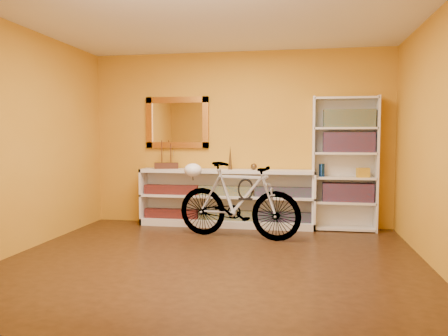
% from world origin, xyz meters
% --- Properties ---
extents(floor, '(4.50, 4.00, 0.01)m').
position_xyz_m(floor, '(0.00, 0.00, -0.01)').
color(floor, black).
rests_on(floor, ground).
extents(ceiling, '(4.50, 4.00, 0.01)m').
position_xyz_m(ceiling, '(0.00, 0.00, 2.60)').
color(ceiling, silver).
rests_on(ceiling, ground).
extents(back_wall, '(4.50, 0.01, 2.60)m').
position_xyz_m(back_wall, '(0.00, 2.00, 1.30)').
color(back_wall, '#C5861D').
rests_on(back_wall, ground).
extents(left_wall, '(0.01, 4.00, 2.60)m').
position_xyz_m(left_wall, '(-2.25, 0.00, 1.30)').
color(left_wall, '#C5861D').
rests_on(left_wall, ground).
extents(right_wall, '(0.01, 4.00, 2.60)m').
position_xyz_m(right_wall, '(2.25, 0.00, 1.30)').
color(right_wall, '#C5861D').
rests_on(right_wall, ground).
extents(gilt_mirror, '(0.98, 0.06, 0.78)m').
position_xyz_m(gilt_mirror, '(-0.95, 1.97, 1.55)').
color(gilt_mirror, '#9B5C1C').
rests_on(gilt_mirror, back_wall).
extents(wall_socket, '(0.09, 0.02, 0.09)m').
position_xyz_m(wall_socket, '(0.90, 1.99, 0.25)').
color(wall_socket, silver).
rests_on(wall_socket, back_wall).
extents(console_unit, '(2.60, 0.35, 0.85)m').
position_xyz_m(console_unit, '(-0.16, 1.81, 0.42)').
color(console_unit, silver).
rests_on(console_unit, floor).
extents(cd_row_lower, '(2.50, 0.13, 0.14)m').
position_xyz_m(cd_row_lower, '(-0.16, 1.79, 0.17)').
color(cd_row_lower, black).
rests_on(cd_row_lower, console_unit).
extents(cd_row_upper, '(2.50, 0.13, 0.14)m').
position_xyz_m(cd_row_upper, '(-0.16, 1.79, 0.54)').
color(cd_row_upper, navy).
rests_on(cd_row_upper, console_unit).
extents(model_ship, '(0.38, 0.24, 0.43)m').
position_xyz_m(model_ship, '(-1.08, 1.81, 1.06)').
color(model_ship, '#381A0F').
rests_on(model_ship, console_unit).
extents(toy_car, '(0.00, 0.00, 0.00)m').
position_xyz_m(toy_car, '(-0.60, 1.81, 0.85)').
color(toy_car, black).
rests_on(toy_car, console_unit).
extents(bronze_ornament, '(0.06, 0.06, 0.35)m').
position_xyz_m(bronze_ornament, '(-0.10, 1.81, 1.03)').
color(bronze_ornament, '#50391B').
rests_on(bronze_ornament, console_unit).
extents(decorative_orb, '(0.09, 0.09, 0.09)m').
position_xyz_m(decorative_orb, '(0.25, 1.81, 0.90)').
color(decorative_orb, '#50391B').
rests_on(decorative_orb, console_unit).
extents(bookcase, '(0.90, 0.30, 1.90)m').
position_xyz_m(bookcase, '(1.53, 1.84, 0.95)').
color(bookcase, silver).
rests_on(bookcase, floor).
extents(book_row_a, '(0.70, 0.22, 0.26)m').
position_xyz_m(book_row_a, '(1.58, 1.84, 0.55)').
color(book_row_a, maroon).
rests_on(book_row_a, bookcase).
extents(book_row_b, '(0.70, 0.22, 0.28)m').
position_xyz_m(book_row_b, '(1.58, 1.84, 1.25)').
color(book_row_b, maroon).
rests_on(book_row_b, bookcase).
extents(book_row_c, '(0.70, 0.22, 0.25)m').
position_xyz_m(book_row_c, '(1.58, 1.84, 1.59)').
color(book_row_c, '#1B555F').
rests_on(book_row_c, bookcase).
extents(travel_mug, '(0.08, 0.08, 0.18)m').
position_xyz_m(travel_mug, '(1.22, 1.82, 0.86)').
color(travel_mug, navy).
rests_on(travel_mug, bookcase).
extents(red_tin, '(0.17, 0.17, 0.17)m').
position_xyz_m(red_tin, '(1.33, 1.87, 1.55)').
color(red_tin, maroon).
rests_on(red_tin, bookcase).
extents(yellow_bag, '(0.18, 0.13, 0.13)m').
position_xyz_m(yellow_bag, '(1.78, 1.80, 0.83)').
color(yellow_bag, gold).
rests_on(yellow_bag, bookcase).
extents(bicycle, '(0.75, 1.75, 1.00)m').
position_xyz_m(bicycle, '(0.12, 1.09, 0.50)').
color(bicycle, silver).
rests_on(bicycle, floor).
extents(helmet, '(0.24, 0.23, 0.18)m').
position_xyz_m(helmet, '(-0.52, 1.21, 0.88)').
color(helmet, white).
rests_on(helmet, bicycle).
extents(u_lock, '(0.21, 0.02, 0.21)m').
position_xyz_m(u_lock, '(0.22, 1.07, 0.65)').
color(u_lock, black).
rests_on(u_lock, bicycle).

